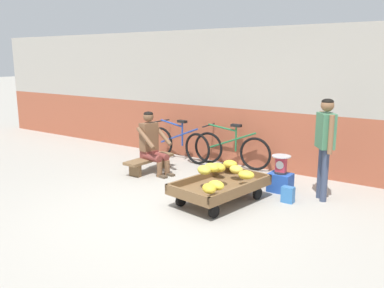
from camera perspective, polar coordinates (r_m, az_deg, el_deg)
name	(u,v)px	position (r m, az deg, el deg)	size (l,w,h in m)	color
ground_plane	(163,216)	(5.62, -4.10, -10.04)	(80.00, 80.00, 0.00)	#A39E93
back_wall	(265,99)	(7.91, 10.15, 6.22)	(16.00, 0.30, 2.66)	#A35138
banana_cart	(220,187)	(6.03, 3.99, -6.05)	(1.05, 1.55, 0.36)	brown
banana_pile	(222,172)	(5.96, 4.16, -4.00)	(0.83, 1.49, 0.26)	yellow
low_bench	(149,161)	(7.68, -6.00, -2.42)	(0.32, 1.11, 0.27)	brown
vendor_seated	(152,143)	(7.53, -5.64, 0.17)	(0.72, 0.55, 1.14)	brown
plastic_crate	(280,183)	(6.68, 12.28, -5.30)	(0.36, 0.28, 0.30)	#234CA8
weighing_scale	(281,164)	(6.59, 12.39, -2.79)	(0.30, 0.30, 0.29)	#28282D
bicycle_near_left	(179,144)	(8.46, -1.89, 0.06)	(1.66, 0.48, 0.86)	black
bicycle_far_left	(231,149)	(7.99, 5.48, -0.71)	(1.66, 0.48, 0.86)	black
customer_adult	(325,138)	(6.28, 18.19, 0.82)	(0.35, 0.41, 1.53)	#38425B
shopping_bag	(288,195)	(6.22, 13.31, -6.93)	(0.18, 0.12, 0.24)	#3370B7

